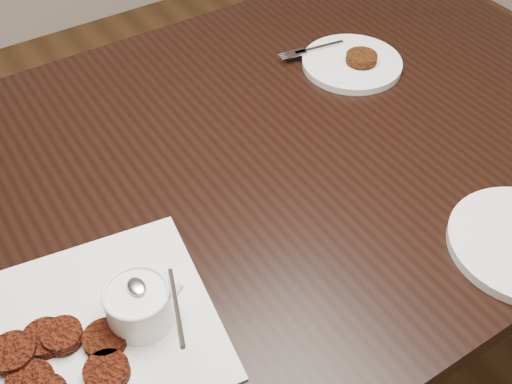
% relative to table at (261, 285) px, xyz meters
% --- Properties ---
extents(table, '(1.44, 0.93, 0.75)m').
position_rel_table_xyz_m(table, '(0.00, 0.00, 0.00)').
color(table, black).
rests_on(table, floor).
extents(napkin, '(0.34, 0.34, 0.00)m').
position_rel_table_xyz_m(napkin, '(-0.37, -0.17, 0.38)').
color(napkin, white).
rests_on(napkin, table).
extents(sauce_ramekin, '(0.13, 0.13, 0.12)m').
position_rel_table_xyz_m(sauce_ramekin, '(-0.32, -0.19, 0.44)').
color(sauce_ramekin, white).
rests_on(sauce_ramekin, napkin).
extents(patty_cluster, '(0.27, 0.27, 0.02)m').
position_rel_table_xyz_m(patty_cluster, '(-0.44, -0.19, 0.39)').
color(patty_cluster, '#591D0B').
rests_on(patty_cluster, napkin).
extents(plate_with_patty, '(0.23, 0.23, 0.03)m').
position_rel_table_xyz_m(plate_with_patty, '(0.29, 0.12, 0.39)').
color(plate_with_patty, white).
rests_on(plate_with_patty, table).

